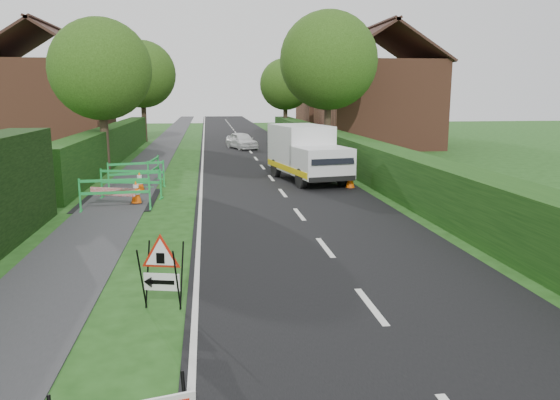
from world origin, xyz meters
TOP-DOWN VIEW (x-y plane):
  - ground at (0.00, 0.00)m, footprint 120.00×120.00m
  - road_surface at (2.50, 35.00)m, footprint 6.00×90.00m
  - footpath at (-3.00, 35.00)m, footprint 2.00×90.00m
  - hedge_west_far at (-5.00, 22.00)m, footprint 1.00×24.00m
  - hedge_east at (6.50, 16.00)m, footprint 1.20×50.00m
  - house_west at (-10.00, 30.00)m, footprint 7.50×7.40m
  - house_east_a at (11.00, 28.00)m, footprint 7.50×7.40m
  - house_east_b at (12.00, 42.00)m, footprint 7.50×7.40m
  - tree_nw at (-4.60, 18.00)m, footprint 4.40×4.40m
  - tree_ne at (6.40, 22.00)m, footprint 5.20×5.20m
  - tree_fw at (-4.60, 34.00)m, footprint 4.80×4.80m
  - tree_fe at (6.40, 38.00)m, footprint 4.20×4.20m
  - triangle_sign at (-0.90, 1.34)m, footprint 0.88×0.88m
  - works_van at (3.83, 14.22)m, footprint 2.75×5.07m
  - traffic_cone_0 at (5.12, 12.21)m, footprint 0.38×0.38m
  - traffic_cone_1 at (4.65, 13.77)m, footprint 0.38×0.38m
  - traffic_cone_2 at (5.00, 16.38)m, footprint 0.38×0.38m
  - traffic_cone_3 at (-2.36, 10.31)m, footprint 0.38×0.38m
  - traffic_cone_4 at (-2.50, 12.41)m, footprint 0.38×0.38m
  - ped_barrier_0 at (-2.84, 9.30)m, footprint 2.08×0.48m
  - ped_barrier_1 at (-2.63, 11.25)m, footprint 2.09×0.73m
  - ped_barrier_2 at (-2.71, 13.31)m, footprint 2.08×0.86m
  - ped_barrier_3 at (-2.18, 14.32)m, footprint 0.55×2.08m
  - redwhite_plank at (-3.04, 10.06)m, footprint 1.43×0.54m
  - hatchback_car at (2.10, 27.58)m, footprint 2.14×3.34m

SIDE VIEW (x-z plane):
  - ground at x=0.00m, z-range 0.00..0.00m
  - hedge_west_far at x=-5.00m, z-range -0.90..0.90m
  - hedge_east at x=6.50m, z-range -0.75..0.75m
  - redwhite_plank at x=-3.04m, z-range -0.12..0.12m
  - road_surface at x=2.50m, z-range -0.01..0.01m
  - footpath at x=-3.00m, z-range -0.01..0.02m
  - traffic_cone_0 at x=5.12m, z-range 0.00..0.79m
  - traffic_cone_1 at x=4.65m, z-range 0.00..0.79m
  - traffic_cone_2 at x=5.00m, z-range 0.00..0.79m
  - traffic_cone_3 at x=-2.36m, z-range 0.00..0.79m
  - traffic_cone_4 at x=-2.50m, z-range 0.00..0.79m
  - hatchback_car at x=2.10m, z-range 0.00..1.06m
  - ped_barrier_0 at x=-2.84m, z-range 0.13..1.13m
  - ped_barrier_1 at x=-2.63m, z-range 0.13..1.13m
  - ped_barrier_2 at x=-2.71m, z-range 0.13..1.13m
  - ped_barrier_3 at x=-2.18m, z-range 0.13..1.13m
  - triangle_sign at x=-0.90m, z-range 0.21..1.27m
  - works_van at x=3.83m, z-range 0.07..2.26m
  - house_west at x=-10.00m, z-range -1.04..6.84m
  - house_east_a at x=11.00m, z-range -1.04..6.84m
  - house_east_b at x=12.00m, z-range -1.04..6.84m
  - tree_fe at x=6.40m, z-range 1.05..7.39m
  - tree_nw at x=-4.60m, z-range 1.13..7.83m
  - tree_fw at x=-4.60m, z-range 1.21..8.45m
  - tree_ne at x=6.40m, z-range 1.28..9.07m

